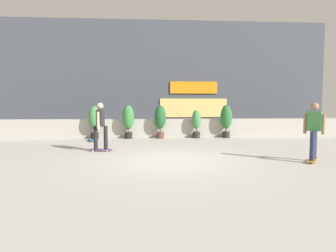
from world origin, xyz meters
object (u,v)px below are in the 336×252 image
(potted_plant_1, at_px, (128,119))
(potted_plant_3, at_px, (196,122))
(potted_plant_2, at_px, (160,119))
(skater_far_left, at_px, (100,124))
(potted_plant_4, at_px, (226,119))
(skateboard_near_camera, at_px, (91,140))
(potted_plant_0, at_px, (94,120))
(skater_mid_plaza, at_px, (314,129))

(potted_plant_1, xyz_separation_m, potted_plant_3, (3.26, 0.00, -0.17))
(potted_plant_2, relative_size, skater_far_left, 0.93)
(potted_plant_3, bearing_deg, potted_plant_2, 180.00)
(potted_plant_2, xyz_separation_m, potted_plant_4, (3.20, 0.00, 0.01))
(potted_plant_4, distance_m, skater_far_left, 6.60)
(skater_far_left, distance_m, skateboard_near_camera, 3.09)
(potted_plant_3, bearing_deg, skater_far_left, -136.87)
(potted_plant_1, height_order, potted_plant_2, potted_plant_1)
(potted_plant_1, xyz_separation_m, skater_far_left, (-0.72, -3.73, 0.01))
(potted_plant_3, relative_size, potted_plant_4, 0.85)
(potted_plant_0, distance_m, potted_plant_1, 1.59)
(potted_plant_0, distance_m, skater_mid_plaza, 9.42)
(potted_plant_3, bearing_deg, potted_plant_4, 0.00)
(potted_plant_3, height_order, potted_plant_4, potted_plant_4)
(potted_plant_3, bearing_deg, skater_mid_plaza, -68.87)
(skater_far_left, relative_size, skateboard_near_camera, 2.08)
(potted_plant_0, bearing_deg, skater_far_left, -76.93)
(potted_plant_0, relative_size, skater_far_left, 0.91)
(potted_plant_1, relative_size, potted_plant_4, 1.00)
(potted_plant_2, distance_m, potted_plant_4, 3.20)
(potted_plant_2, bearing_deg, potted_plant_0, -180.00)
(potted_plant_3, bearing_deg, skateboard_near_camera, -169.46)
(potted_plant_0, height_order, skater_mid_plaza, skater_mid_plaza)
(skateboard_near_camera, bearing_deg, potted_plant_0, 89.94)
(potted_plant_3, height_order, skateboard_near_camera, potted_plant_3)
(potted_plant_0, xyz_separation_m, skater_far_left, (0.87, -3.73, 0.04))
(potted_plant_3, bearing_deg, potted_plant_1, 180.00)
(skateboard_near_camera, bearing_deg, potted_plant_4, 8.14)
(skater_far_left, bearing_deg, potted_plant_3, 43.13)
(potted_plant_4, relative_size, skateboard_near_camera, 1.95)
(potted_plant_3, xyz_separation_m, potted_plant_4, (1.46, 0.00, 0.17))
(potted_plant_3, xyz_separation_m, skater_mid_plaza, (2.35, -6.08, 0.18))
(potted_plant_3, xyz_separation_m, skateboard_near_camera, (-4.85, -0.90, -0.70))
(potted_plant_4, bearing_deg, skater_far_left, -145.56)
(potted_plant_1, bearing_deg, skateboard_near_camera, -150.36)
(potted_plant_0, distance_m, skateboard_near_camera, 1.23)
(potted_plant_2, bearing_deg, skater_far_left, -120.94)
(skater_mid_plaza, bearing_deg, potted_plant_2, 123.97)
(skateboard_near_camera, bearing_deg, potted_plant_2, 16.21)
(potted_plant_1, xyz_separation_m, skater_mid_plaza, (5.61, -6.08, 0.01))
(potted_plant_0, xyz_separation_m, potted_plant_3, (4.85, 0.00, -0.14))
(skateboard_near_camera, bearing_deg, skater_mid_plaza, -35.73)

